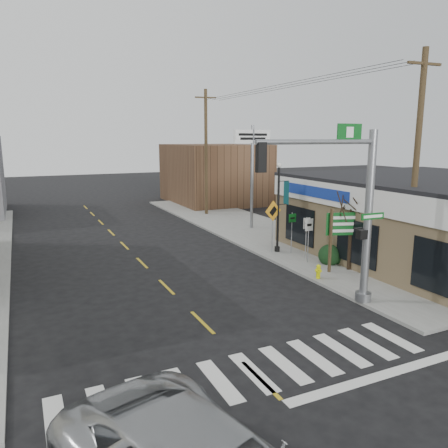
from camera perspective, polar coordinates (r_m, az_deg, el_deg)
name	(u,v)px	position (r m, az deg, el deg)	size (l,w,h in m)	color
ground	(260,380)	(12.15, 4.78, -19.60)	(140.00, 140.00, 0.00)	black
sidewalk_right	(282,240)	(26.95, 7.61, -2.11)	(6.00, 38.00, 0.13)	gray
center_line	(166,287)	(18.86, -7.54, -8.14)	(0.12, 56.00, 0.01)	gold
crosswalk	(253,372)	(12.44, 3.81, -18.75)	(11.00, 2.20, 0.01)	silver
thrift_store	(448,221)	(25.19, 27.22, 0.30)	(12.00, 14.00, 4.00)	brown
bldg_distant_right	(214,174)	(42.80, -1.28, 6.60)	(8.00, 10.00, 5.60)	brown
traffic_signal_pole	(353,200)	(16.22, 16.46, 3.01)	(5.18, 0.39, 6.56)	gray
guide_sign	(343,230)	(20.79, 15.32, -0.82)	(1.69, 0.14, 2.95)	#473721
fire_hydrant	(318,271)	(19.72, 12.23, -5.99)	(0.20, 0.20, 0.64)	#D4D905
ped_crossing_sign	(273,217)	(23.39, 6.40, 0.86)	(1.09, 0.08, 2.82)	gray
lamp_post	(279,201)	(23.53, 7.23, 3.04)	(0.62, 0.49, 4.79)	black
dance_center_sign	(252,151)	(29.62, 3.72, 9.44)	(3.26, 0.20, 6.92)	gray
bare_tree	(353,198)	(20.79, 16.44, 3.27)	(2.15, 2.15, 4.30)	black
shrub_front	(447,280)	(19.81, 27.16, -6.55)	(1.25, 1.25, 0.94)	#183919
shrub_back	(329,255)	(22.14, 13.59, -4.00)	(1.08, 1.08, 0.81)	black
utility_pole_near	(416,167)	(19.68, 23.77, 6.83)	(1.66, 0.25, 9.57)	#493522
utility_pole_far	(206,151)	(35.21, -2.36, 9.46)	(1.71, 0.26, 9.81)	#4A271E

